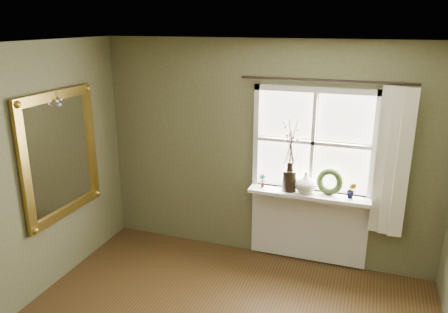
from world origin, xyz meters
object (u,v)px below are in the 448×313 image
at_px(dark_jug, 289,180).
at_px(cream_vase, 305,182).
at_px(gilt_mirror, 61,155).
at_px(wreath, 329,184).

xyz_separation_m(dark_jug, cream_vase, (0.18, 0.00, -0.00)).
distance_m(dark_jug, gilt_mirror, 2.53).
height_order(dark_jug, wreath, wreath).
relative_size(wreath, gilt_mirror, 0.22).
bearing_deg(gilt_mirror, dark_jug, 23.74).
relative_size(cream_vase, gilt_mirror, 0.18).
distance_m(wreath, gilt_mirror, 2.95).
relative_size(cream_vase, wreath, 0.80).
bearing_deg(wreath, dark_jug, -160.55).
bearing_deg(cream_vase, dark_jug, 180.00).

